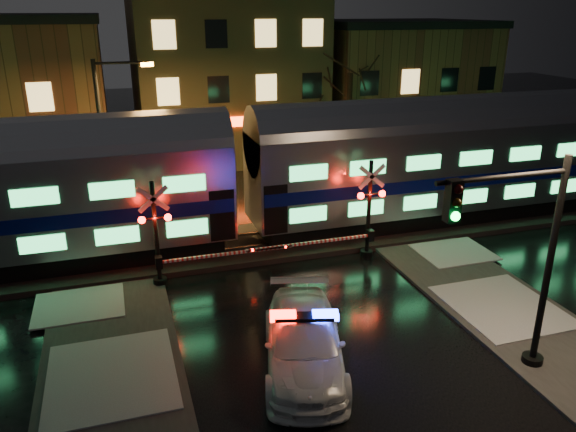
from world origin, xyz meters
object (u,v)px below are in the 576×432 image
object	(u,v)px
streetlight	(108,135)
crossing_signal_right	(361,220)
traffic_light	(520,266)
police_car	(304,342)
crossing_signal_left	(167,244)

from	to	relation	value
streetlight	crossing_signal_right	bearing A→B (deg)	-35.19
crossing_signal_right	traffic_light	size ratio (longest dim) A/B	0.93
traffic_light	streetlight	world-z (taller)	streetlight
police_car	crossing_signal_right	xyz separation A→B (m)	(4.64, 6.32, 0.92)
police_car	traffic_light	size ratio (longest dim) A/B	0.93
crossing_signal_right	police_car	bearing A→B (deg)	-126.28
police_car	streetlight	world-z (taller)	streetlight
crossing_signal_right	crossing_signal_left	distance (m)	7.79
crossing_signal_left	traffic_light	xyz separation A→B (m)	(8.54, -8.34, 1.68)
police_car	crossing_signal_left	world-z (taller)	crossing_signal_left
police_car	traffic_light	distance (m)	6.30
crossing_signal_left	traffic_light	size ratio (longest dim) A/B	0.91
police_car	streetlight	distance (m)	14.37
traffic_light	crossing_signal_left	bearing A→B (deg)	142.98
traffic_light	streetlight	bearing A→B (deg)	131.55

